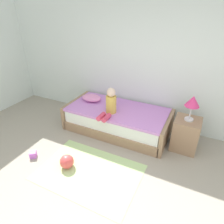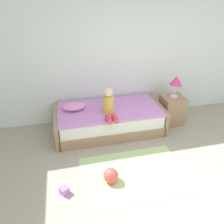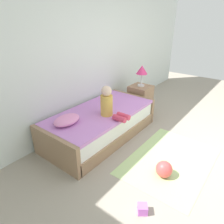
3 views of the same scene
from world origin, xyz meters
name	(u,v)px [view 3 (image 3 of 3)]	position (x,y,z in m)	size (l,w,h in m)	color
wall_rear	(96,47)	(0.00, 2.60, 1.45)	(7.20, 0.10, 2.90)	silver
bed	(101,124)	(-0.59, 2.00, 0.25)	(2.11, 1.00, 0.50)	#997556
nightstand	(140,99)	(0.76, 2.00, 0.30)	(0.44, 0.44, 0.60)	#997556
table_lamp	(142,71)	(0.76, 2.00, 0.94)	(0.24, 0.24, 0.45)	silver
child_figure	(109,104)	(-0.64, 1.77, 0.70)	(0.20, 0.51, 0.50)	gold
pillow	(67,120)	(-1.25, 2.10, 0.56)	(0.44, 0.30, 0.13)	#EA8CC6
toy_ball	(164,169)	(-0.86, 0.65, 0.11)	(0.23, 0.23, 0.23)	#E54C4C
area_rug	(171,160)	(-0.48, 0.70, 0.00)	(1.60, 1.10, 0.01)	#B2D189
toy_block	(143,209)	(-1.54, 0.58, 0.05)	(0.11, 0.11, 0.11)	#CC66D8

